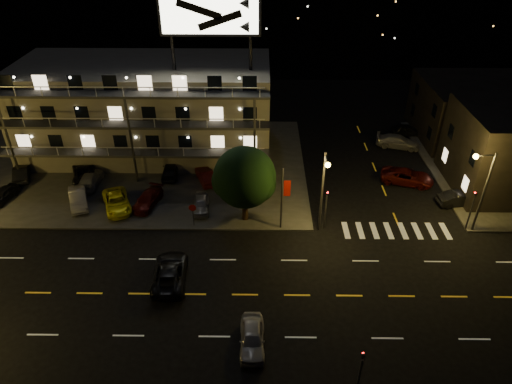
{
  "coord_description": "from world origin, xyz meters",
  "views": [
    {
      "loc": [
        3.16,
        -25.11,
        25.61
      ],
      "look_at": [
        2.74,
        8.0,
        4.25
      ],
      "focal_mm": 32.0,
      "sensor_mm": 36.0,
      "label": 1
    }
  ],
  "objects_px": {
    "side_car_0": "(459,199)",
    "road_car_east": "(252,338)",
    "road_car_west": "(170,272)",
    "tree": "(244,179)",
    "lot_car_7": "(90,179)",
    "lot_car_2": "(117,202)",
    "lot_car_4": "(201,204)"
  },
  "relations": [
    {
      "from": "road_car_east",
      "to": "tree",
      "type": "bearing_deg",
      "value": 92.89
    },
    {
      "from": "lot_car_2",
      "to": "lot_car_4",
      "type": "bearing_deg",
      "value": -24.29
    },
    {
      "from": "road_car_west",
      "to": "lot_car_4",
      "type": "bearing_deg",
      "value": -101.53
    },
    {
      "from": "lot_car_7",
      "to": "tree",
      "type": "bearing_deg",
      "value": 158.86
    },
    {
      "from": "lot_car_2",
      "to": "side_car_0",
      "type": "bearing_deg",
      "value": -21.33
    },
    {
      "from": "road_car_east",
      "to": "side_car_0",
      "type": "bearing_deg",
      "value": 39.43
    },
    {
      "from": "side_car_0",
      "to": "lot_car_2",
      "type": "bearing_deg",
      "value": 85.75
    },
    {
      "from": "lot_car_2",
      "to": "lot_car_7",
      "type": "relative_size",
      "value": 1.06
    },
    {
      "from": "tree",
      "to": "road_car_east",
      "type": "height_order",
      "value": "tree"
    },
    {
      "from": "tree",
      "to": "lot_car_7",
      "type": "distance_m",
      "value": 17.79
    },
    {
      "from": "lot_car_7",
      "to": "road_car_east",
      "type": "distance_m",
      "value": 26.62
    },
    {
      "from": "lot_car_2",
      "to": "lot_car_4",
      "type": "distance_m",
      "value": 8.2
    },
    {
      "from": "tree",
      "to": "lot_car_7",
      "type": "bearing_deg",
      "value": 160.46
    },
    {
      "from": "lot_car_4",
      "to": "road_car_west",
      "type": "relative_size",
      "value": 0.68
    },
    {
      "from": "side_car_0",
      "to": "road_car_east",
      "type": "height_order",
      "value": "road_car_east"
    },
    {
      "from": "lot_car_2",
      "to": "road_car_west",
      "type": "height_order",
      "value": "lot_car_2"
    },
    {
      "from": "tree",
      "to": "road_car_west",
      "type": "height_order",
      "value": "tree"
    },
    {
      "from": "tree",
      "to": "lot_car_7",
      "type": "relative_size",
      "value": 1.57
    },
    {
      "from": "side_car_0",
      "to": "road_car_east",
      "type": "distance_m",
      "value": 26.43
    },
    {
      "from": "lot_car_7",
      "to": "road_car_east",
      "type": "xyz_separation_m",
      "value": [
        17.39,
        -20.16,
        -0.13
      ]
    },
    {
      "from": "lot_car_2",
      "to": "tree",
      "type": "bearing_deg",
      "value": -30.8
    },
    {
      "from": "road_car_west",
      "to": "lot_car_7",
      "type": "bearing_deg",
      "value": -55.78
    },
    {
      "from": "tree",
      "to": "lot_car_4",
      "type": "bearing_deg",
      "value": 160.73
    },
    {
      "from": "side_car_0",
      "to": "road_car_west",
      "type": "distance_m",
      "value": 28.87
    },
    {
      "from": "road_car_east",
      "to": "road_car_west",
      "type": "relative_size",
      "value": 0.76
    },
    {
      "from": "tree",
      "to": "road_car_west",
      "type": "relative_size",
      "value": 1.35
    },
    {
      "from": "lot_car_2",
      "to": "lot_car_4",
      "type": "relative_size",
      "value": 1.35
    },
    {
      "from": "lot_car_2",
      "to": "road_car_west",
      "type": "bearing_deg",
      "value": -78.27
    },
    {
      "from": "lot_car_2",
      "to": "road_car_east",
      "type": "distance_m",
      "value": 20.88
    },
    {
      "from": "lot_car_2",
      "to": "lot_car_4",
      "type": "height_order",
      "value": "lot_car_2"
    },
    {
      "from": "side_car_0",
      "to": "tree",
      "type": "bearing_deg",
      "value": 91.33
    },
    {
      "from": "lot_car_2",
      "to": "road_car_east",
      "type": "relative_size",
      "value": 1.21
    }
  ]
}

